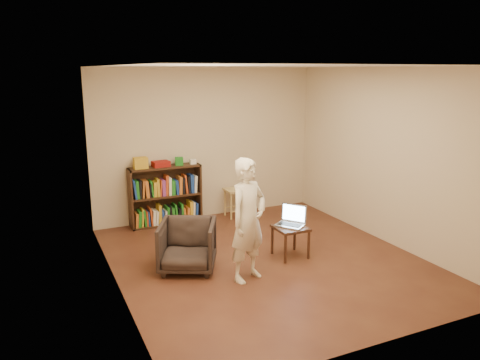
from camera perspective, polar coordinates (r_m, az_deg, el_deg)
name	(u,v)px	position (r m, az deg, el deg)	size (l,w,h in m)	color
floor	(266,260)	(6.55, 3.18, -9.69)	(4.50, 4.50, 0.00)	#441E15
ceiling	(269,66)	(6.03, 3.51, 13.69)	(4.50, 4.50, 0.00)	white
wall_back	(207,144)	(8.18, -4.08, 4.43)	(4.00, 4.00, 0.00)	beige
wall_left	(112,183)	(5.53, -15.29, -0.31)	(4.50, 4.50, 0.00)	beige
wall_right	(386,156)	(7.30, 17.36, 2.78)	(4.50, 4.50, 0.00)	beige
bookshelf	(165,199)	(7.97, -9.08, -2.27)	(1.20, 0.30, 1.00)	black
box_yellow	(141,163)	(7.72, -12.03, 2.05)	(0.22, 0.16, 0.18)	gold
red_cloth	(161,164)	(7.81, -9.62, 1.95)	(0.27, 0.20, 0.09)	maroon
box_green	(179,161)	(7.89, -7.43, 2.29)	(0.13, 0.13, 0.13)	#1F761F
box_white	(193,162)	(7.96, -5.77, 2.25)	(0.10, 0.10, 0.08)	white
stool	(235,194)	(8.27, -0.60, -1.76)	(0.35, 0.35, 0.51)	tan
armchair	(187,246)	(6.17, -6.42, -7.95)	(0.70, 0.72, 0.66)	black
side_table	(290,232)	(6.57, 6.17, -6.28)	(0.43, 0.43, 0.44)	#311F10
laptop	(291,221)	(6.60, 6.27, -4.94)	(0.45, 0.47, 0.28)	#B2B2B7
person	(248,220)	(5.72, 1.00, -4.92)	(0.56, 0.37, 1.54)	beige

